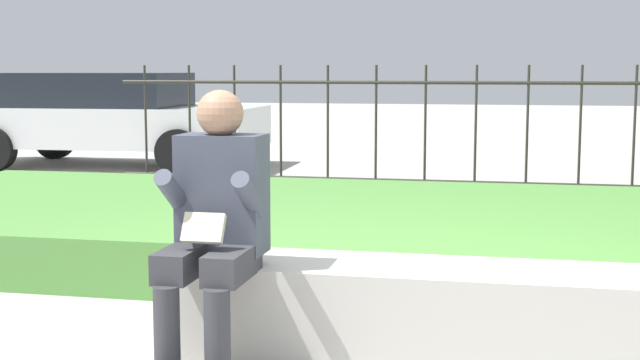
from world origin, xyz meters
name	(u,v)px	position (x,y,z in m)	size (l,w,h in m)	color
ground_plane	(382,356)	(0.00, 0.00, 0.00)	(60.00, 60.00, 0.00)	#B2AFA8
stone_bench	(430,318)	(0.22, 0.00, 0.19)	(2.29, 0.53, 0.44)	beige
person_seated_reader	(215,219)	(-0.70, -0.30, 0.67)	(0.42, 0.73, 1.24)	black
grass_berm	(428,233)	(0.00, 2.27, 0.17)	(8.55, 3.14, 0.34)	#569342
iron_fence	(450,135)	(0.00, 4.40, 0.71)	(6.55, 0.03, 1.36)	#332D28
car_parked_left	(107,117)	(-4.86, 7.33, 0.68)	(4.14, 1.98, 1.28)	silver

